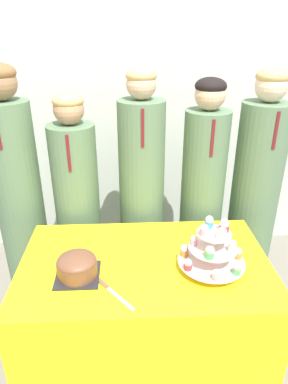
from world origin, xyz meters
TOP-DOWN VIEW (x-y plane):
  - wall_back at (0.00, 1.69)m, footprint 9.00×0.06m
  - table at (0.00, 0.38)m, footprint 1.27×0.77m
  - round_cake at (-0.33, 0.29)m, footprint 0.21×0.21m
  - cake_knife at (-0.18, 0.18)m, footprint 0.18×0.21m
  - cupcake_stand at (0.32, 0.32)m, footprint 0.33×0.33m
  - student_0 at (-0.79, 0.99)m, footprint 0.30×0.30m
  - student_1 at (-0.42, 0.99)m, footprint 0.29×0.30m
  - student_2 at (0.01, 0.99)m, footprint 0.29×0.30m
  - student_3 at (0.41, 0.99)m, footprint 0.28×0.29m
  - student_4 at (0.77, 0.99)m, footprint 0.32×0.32m

SIDE VIEW (x-z plane):
  - table at x=0.00m, z-range 0.00..0.70m
  - student_1 at x=-0.42m, z-range -0.04..1.42m
  - cake_knife at x=-0.18m, z-range 0.70..0.71m
  - student_3 at x=0.41m, z-range -0.03..1.50m
  - student_4 at x=0.77m, z-range -0.04..1.54m
  - student_2 at x=0.01m, z-range -0.04..1.55m
  - round_cake at x=-0.33m, z-range 0.70..0.82m
  - student_0 at x=-0.79m, z-range -0.03..1.58m
  - cupcake_stand at x=0.32m, z-range 0.69..0.95m
  - wall_back at x=0.00m, z-range 0.00..2.70m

